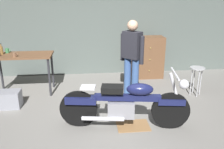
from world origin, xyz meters
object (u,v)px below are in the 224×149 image
storage_bin (9,99)px  mug_green_speckled (7,51)px  shop_stool (197,74)px  wooden_dresser (148,57)px  mug_brown_stoneware (14,55)px  bottle (1,50)px  person_standing (132,56)px  motorcycle (125,103)px

storage_bin → mug_green_speckled: 1.23m
shop_stool → mug_green_speckled: mug_green_speckled is taller
wooden_dresser → shop_stool: bearing=-59.0°
storage_bin → mug_brown_stoneware: size_ratio=3.81×
shop_stool → storage_bin: shop_stool is taller
wooden_dresser → mug_green_speckled: wooden_dresser is taller
mug_brown_stoneware → bottle: bearing=142.3°
shop_stool → mug_brown_stoneware: (-3.92, 0.33, 0.45)m
person_standing → mug_brown_stoneware: (-2.46, 0.27, 0.02)m
shop_stool → mug_green_speckled: bearing=170.3°
person_standing → bottle: bearing=33.6°
storage_bin → mug_brown_stoneware: bearing=84.6°
bottle → mug_green_speckled: bearing=55.0°
wooden_dresser → mug_brown_stoneware: size_ratio=9.52×
person_standing → shop_stool: bearing=-138.2°
shop_stool → bottle: bearing=172.0°
person_standing → shop_stool: person_standing is taller
wooden_dresser → mug_brown_stoneware: 3.30m
person_standing → mug_brown_stoneware: 2.48m
mug_green_speckled → bottle: 0.15m
mug_brown_stoneware → bottle: 0.43m
motorcycle → wooden_dresser: 2.69m
motorcycle → mug_green_speckled: size_ratio=18.95×
motorcycle → storage_bin: 2.41m
storage_bin → bottle: size_ratio=1.83×
motorcycle → mug_green_speckled: bearing=150.0°
person_standing → mug_green_speckled: (-2.72, 0.65, 0.03)m
person_standing → wooden_dresser: person_standing is taller
wooden_dresser → bottle: bottle is taller
wooden_dresser → mug_green_speckled: 3.46m
motorcycle → shop_stool: size_ratio=3.40×
wooden_dresser → person_standing: bearing=-118.4°
motorcycle → mug_brown_stoneware: size_ratio=18.83×
wooden_dresser → bottle: size_ratio=4.56×
storage_bin → mug_brown_stoneware: mug_brown_stoneware is taller
person_standing → mug_brown_stoneware: size_ratio=14.45×
shop_stool → mug_green_speckled: 4.26m
storage_bin → mug_green_speckled: (-0.21, 0.93, 0.78)m
mug_green_speckled → mug_brown_stoneware: 0.46m
wooden_dresser → storage_bin: 3.55m
bottle → storage_bin: bearing=-70.3°
motorcycle → mug_green_speckled: (-2.39, 1.91, 0.50)m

